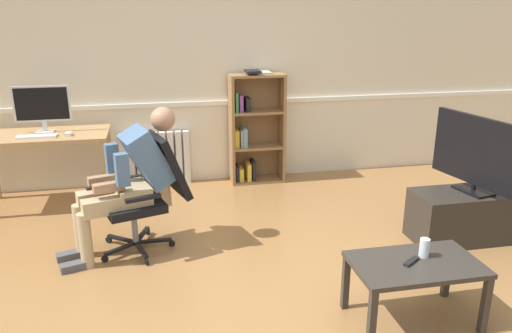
% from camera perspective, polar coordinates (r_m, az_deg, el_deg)
% --- Properties ---
extents(ground_plane, '(18.00, 18.00, 0.00)m').
position_cam_1_polar(ground_plane, '(3.67, 0.38, -14.71)').
color(ground_plane, olive).
extents(back_wall, '(12.00, 0.13, 2.70)m').
position_cam_1_polar(back_wall, '(5.74, -5.18, 11.58)').
color(back_wall, beige).
rests_on(back_wall, ground_plane).
extents(computer_desk, '(1.27, 0.64, 0.76)m').
position_cam_1_polar(computer_desk, '(5.46, -23.14, 2.37)').
color(computer_desk, tan).
rests_on(computer_desk, ground_plane).
extents(imac_monitor, '(0.55, 0.14, 0.47)m').
position_cam_1_polar(imac_monitor, '(5.45, -23.35, 6.44)').
color(imac_monitor, silver).
rests_on(imac_monitor, computer_desk).
extents(keyboard, '(0.37, 0.12, 0.02)m').
position_cam_1_polar(keyboard, '(5.31, -23.88, 3.17)').
color(keyboard, white).
rests_on(keyboard, computer_desk).
extents(computer_mouse, '(0.06, 0.10, 0.03)m').
position_cam_1_polar(computer_mouse, '(5.27, -20.72, 3.52)').
color(computer_mouse, white).
rests_on(computer_mouse, computer_desk).
extents(bookshelf, '(0.62, 0.29, 1.31)m').
position_cam_1_polar(bookshelf, '(5.74, -0.31, 4.17)').
color(bookshelf, olive).
rests_on(bookshelf, ground_plane).
extents(radiator, '(0.78, 0.08, 0.62)m').
position_cam_1_polar(radiator, '(5.81, -11.46, 0.89)').
color(radiator, white).
rests_on(radiator, ground_plane).
extents(office_chair, '(0.79, 0.66, 0.98)m').
position_cam_1_polar(office_chair, '(4.24, -12.14, -2.52)').
color(office_chair, black).
rests_on(office_chair, ground_plane).
extents(person_seated, '(1.03, 0.59, 1.20)m').
position_cam_1_polar(person_seated, '(4.16, -14.46, -1.33)').
color(person_seated, tan).
rests_on(person_seated, ground_plane).
extents(tv_stand, '(1.02, 0.43, 0.44)m').
position_cam_1_polar(tv_stand, '(4.79, 23.31, -5.15)').
color(tv_stand, '#2D2823').
rests_on(tv_stand, ground_plane).
extents(tv_screen, '(0.26, 0.97, 0.66)m').
position_cam_1_polar(tv_screen, '(4.61, 24.19, 1.37)').
color(tv_screen, black).
rests_on(tv_screen, tv_stand).
extents(coffee_table, '(0.82, 0.49, 0.43)m').
position_cam_1_polar(coffee_table, '(3.41, 17.82, -11.25)').
color(coffee_table, '#332D28').
rests_on(coffee_table, ground_plane).
extents(drinking_glass, '(0.06, 0.06, 0.13)m').
position_cam_1_polar(drinking_glass, '(3.44, 18.76, -8.83)').
color(drinking_glass, silver).
rests_on(drinking_glass, coffee_table).
extents(spare_remote, '(0.14, 0.12, 0.02)m').
position_cam_1_polar(spare_remote, '(3.36, 17.42, -10.34)').
color(spare_remote, black).
rests_on(spare_remote, coffee_table).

